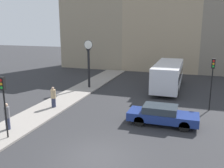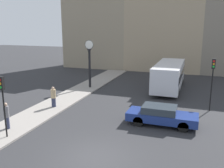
% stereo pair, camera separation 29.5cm
% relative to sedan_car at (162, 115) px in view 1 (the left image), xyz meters
% --- Properties ---
extents(ground_plane, '(120.00, 120.00, 0.00)m').
position_rel_sedan_car_xyz_m(ground_plane, '(-2.65, -5.41, -0.68)').
color(ground_plane, '#2D2D30').
extents(sidewalk_corner, '(2.81, 25.99, 0.12)m').
position_rel_sedan_car_xyz_m(sidewalk_corner, '(-9.04, 5.59, -0.63)').
color(sidewalk_corner, gray).
rests_on(sidewalk_corner, ground_plane).
extents(building_row, '(31.39, 5.00, 15.52)m').
position_rel_sedan_car_xyz_m(building_row, '(-2.87, 21.56, 6.53)').
color(building_row, gray).
rests_on(building_row, ground_plane).
extents(sedan_car, '(4.65, 1.73, 1.32)m').
position_rel_sedan_car_xyz_m(sedan_car, '(0.00, 0.00, 0.00)').
color(sedan_car, navy).
rests_on(sedan_car, ground_plane).
extents(bus_distant, '(2.56, 8.59, 2.74)m').
position_rel_sedan_car_xyz_m(bus_distant, '(-0.66, 10.04, 0.89)').
color(bus_distant, silver).
rests_on(bus_distant, ground_plane).
extents(traffic_light_near, '(0.26, 0.24, 3.63)m').
position_rel_sedan_car_xyz_m(traffic_light_near, '(-8.32, -5.10, 2.04)').
color(traffic_light_near, black).
rests_on(traffic_light_near, sidewalk_corner).
extents(traffic_light_far, '(0.26, 0.24, 4.11)m').
position_rel_sedan_car_xyz_m(traffic_light_far, '(3.19, 4.07, 2.24)').
color(traffic_light_far, black).
rests_on(traffic_light_far, ground_plane).
extents(street_clock, '(0.94, 0.32, 4.97)m').
position_rel_sedan_car_xyz_m(street_clock, '(-8.66, 7.75, 2.08)').
color(street_clock, black).
rests_on(street_clock, sidewalk_corner).
extents(pedestrian_tan_coat, '(0.40, 0.40, 1.66)m').
position_rel_sedan_car_xyz_m(pedestrian_tan_coat, '(-8.72, 0.69, 0.25)').
color(pedestrian_tan_coat, '#2D334C').
rests_on(pedestrian_tan_coat, sidewalk_corner).
extents(pedestrian_grey_jacket, '(0.34, 0.34, 1.72)m').
position_rel_sedan_car_xyz_m(pedestrian_grey_jacket, '(-9.12, -4.12, 0.30)').
color(pedestrian_grey_jacket, '#2D334C').
rests_on(pedestrian_grey_jacket, sidewalk_corner).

